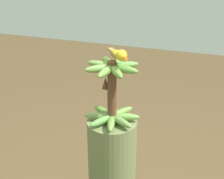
{
  "coord_description": "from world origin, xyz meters",
  "views": [
    {
      "loc": [
        -0.49,
        1.54,
        1.91
      ],
      "look_at": [
        0.0,
        0.0,
        1.15
      ],
      "focal_mm": 57.26,
      "sensor_mm": 36.0,
      "label": 1
    }
  ],
  "objects": [
    {
      "name": "banana_bunch",
      "position": [
        0.0,
        -0.0,
        1.13
      ],
      "size": [
        0.29,
        0.29,
        0.33
      ],
      "color": "brown",
      "rests_on": "banana_tree"
    },
    {
      "name": "perched_bird",
      "position": [
        -0.04,
        0.01,
        1.34
      ],
      "size": [
        0.14,
        0.16,
        0.07
      ],
      "color": "#C68933",
      "rests_on": "banana_bunch"
    },
    {
      "name": "garden_rock",
      "position": [
        0.24,
        -0.87,
        0.07
      ],
      "size": [
        0.24,
        0.3,
        0.14
      ],
      "primitive_type": "ellipsoid",
      "rotation": [
        0.0,
        0.0,
        1.42
      ],
      "color": "#5B6656",
      "rests_on": "ground"
    }
  ]
}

